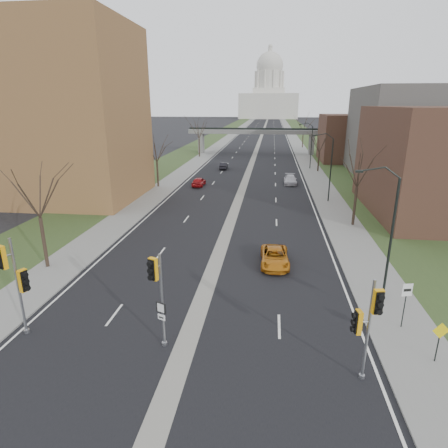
% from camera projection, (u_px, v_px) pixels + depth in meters
% --- Properties ---
extents(ground, '(700.00, 700.00, 0.00)m').
position_uv_depth(ground, '(187.00, 341.00, 20.41)').
color(ground, black).
rests_on(ground, ground).
extents(road_surface, '(20.00, 600.00, 0.01)m').
position_uv_depth(road_surface, '(263.00, 133.00, 162.00)').
color(road_surface, black).
rests_on(road_surface, ground).
extents(median_strip, '(1.20, 600.00, 0.02)m').
position_uv_depth(median_strip, '(263.00, 133.00, 162.01)').
color(median_strip, gray).
rests_on(median_strip, ground).
extents(sidewalk_right, '(4.00, 600.00, 0.12)m').
position_uv_depth(sidewalk_right, '(291.00, 133.00, 160.56)').
color(sidewalk_right, gray).
rests_on(sidewalk_right, ground).
extents(sidewalk_left, '(4.00, 600.00, 0.12)m').
position_uv_depth(sidewalk_left, '(235.00, 133.00, 163.41)').
color(sidewalk_left, gray).
rests_on(sidewalk_left, ground).
extents(grass_verge_right, '(8.00, 600.00, 0.10)m').
position_uv_depth(grass_verge_right, '(305.00, 133.00, 159.85)').
color(grass_verge_right, '#2A3C1B').
rests_on(grass_verge_right, ground).
extents(grass_verge_left, '(8.00, 600.00, 0.10)m').
position_uv_depth(grass_verge_left, '(221.00, 133.00, 164.13)').
color(grass_verge_left, '#2A3C1B').
rests_on(grass_verge_left, ground).
extents(apartment_building, '(25.00, 16.00, 22.00)m').
position_uv_depth(apartment_building, '(39.00, 114.00, 48.43)').
color(apartment_building, brown).
rests_on(apartment_building, ground).
extents(commercial_block_near, '(16.00, 20.00, 12.00)m').
position_uv_depth(commercial_block_near, '(448.00, 162.00, 42.14)').
color(commercial_block_near, '#503125').
rests_on(commercial_block_near, ground).
extents(commercial_block_mid, '(18.00, 22.00, 15.00)m').
position_uv_depth(commercial_block_mid, '(413.00, 133.00, 63.86)').
color(commercial_block_mid, '#54524D').
rests_on(commercial_block_mid, ground).
extents(commercial_block_far, '(14.00, 14.00, 10.00)m').
position_uv_depth(commercial_block_far, '(354.00, 138.00, 82.34)').
color(commercial_block_far, '#503125').
rests_on(commercial_block_far, ground).
extents(pedestrian_bridge, '(34.00, 3.00, 6.45)m').
position_uv_depth(pedestrian_bridge, '(256.00, 134.00, 94.44)').
color(pedestrian_bridge, slate).
rests_on(pedestrian_bridge, ground).
extents(capitol, '(48.00, 42.00, 55.75)m').
position_uv_depth(capitol, '(269.00, 95.00, 316.76)').
color(capitol, silver).
rests_on(capitol, ground).
extents(streetlight_near, '(2.61, 0.20, 8.70)m').
position_uv_depth(streetlight_near, '(383.00, 197.00, 22.63)').
color(streetlight_near, black).
rests_on(streetlight_near, sidewalk_right).
extents(streetlight_mid, '(2.61, 0.20, 8.70)m').
position_uv_depth(streetlight_mid, '(326.00, 148.00, 47.17)').
color(streetlight_mid, black).
rests_on(streetlight_mid, sidewalk_right).
extents(streetlight_far, '(2.61, 0.20, 8.70)m').
position_uv_depth(streetlight_far, '(308.00, 133.00, 71.71)').
color(streetlight_far, black).
rests_on(streetlight_far, sidewalk_right).
extents(tree_left_a, '(7.20, 7.20, 9.40)m').
position_uv_depth(tree_left_a, '(35.00, 185.00, 27.46)').
color(tree_left_a, '#382B21').
rests_on(tree_left_a, sidewalk_left).
extents(tree_left_b, '(6.75, 6.75, 8.81)m').
position_uv_depth(tree_left_b, '(156.00, 146.00, 55.91)').
color(tree_left_b, '#382B21').
rests_on(tree_left_b, sidewalk_left).
extents(tree_left_c, '(7.65, 7.65, 9.99)m').
position_uv_depth(tree_left_c, '(199.00, 127.00, 87.75)').
color(tree_left_c, '#382B21').
rests_on(tree_left_c, sidewalk_left).
extents(tree_right_a, '(7.20, 7.20, 9.40)m').
position_uv_depth(tree_right_a, '(359.00, 163.00, 37.59)').
color(tree_right_a, '#382B21').
rests_on(tree_right_a, sidewalk_right).
extents(tree_right_b, '(6.30, 6.30, 8.22)m').
position_uv_depth(tree_right_b, '(320.00, 140.00, 68.99)').
color(tree_right_b, '#382B21').
rests_on(tree_right_b, sidewalk_right).
extents(tree_right_c, '(7.65, 7.65, 9.99)m').
position_uv_depth(tree_right_c, '(304.00, 123.00, 106.37)').
color(tree_right_c, '#382B21').
rests_on(tree_right_c, sidewalk_right).
extents(signal_pole_left, '(1.29, 0.95, 5.70)m').
position_uv_depth(signal_pole_left, '(14.00, 275.00, 19.70)').
color(signal_pole_left, gray).
rests_on(signal_pole_left, ground).
extents(signal_pole_median, '(0.76, 0.88, 5.28)m').
position_uv_depth(signal_pole_median, '(157.00, 286.00, 18.66)').
color(signal_pole_median, gray).
rests_on(signal_pole_median, ground).
extents(signal_pole_right, '(1.05, 0.87, 5.13)m').
position_uv_depth(signal_pole_right, '(368.00, 318.00, 16.41)').
color(signal_pole_right, gray).
rests_on(signal_pole_right, ground).
extents(speed_limit_sign, '(0.58, 0.17, 2.75)m').
position_uv_depth(speed_limit_sign, '(406.00, 297.00, 20.90)').
color(speed_limit_sign, black).
rests_on(speed_limit_sign, sidewalk_right).
extents(warning_sign, '(0.85, 0.17, 2.20)m').
position_uv_depth(warning_sign, '(439.00, 336.00, 18.19)').
color(warning_sign, black).
rests_on(warning_sign, sidewalk_right).
extents(car_left_near, '(1.78, 4.17, 1.40)m').
position_uv_depth(car_left_near, '(199.00, 182.00, 58.31)').
color(car_left_near, maroon).
rests_on(car_left_near, ground).
extents(car_left_far, '(1.51, 4.01, 1.31)m').
position_uv_depth(car_left_far, '(224.00, 166.00, 73.44)').
color(car_left_far, black).
rests_on(car_left_far, ground).
extents(car_right_near, '(2.35, 4.82, 1.32)m').
position_uv_depth(car_right_near, '(275.00, 257.00, 29.83)').
color(car_right_near, '#BE6E14').
rests_on(car_right_near, ground).
extents(car_right_mid, '(1.99, 4.83, 1.40)m').
position_uv_depth(car_right_mid, '(290.00, 180.00, 59.81)').
color(car_right_mid, '#B7B5BE').
rests_on(car_right_mid, ground).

